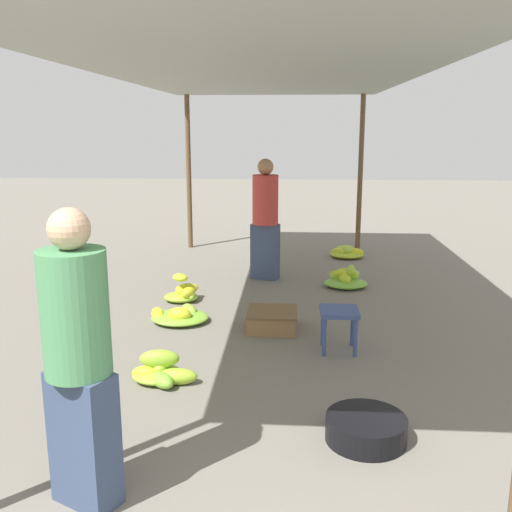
{
  "coord_description": "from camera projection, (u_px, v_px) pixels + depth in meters",
  "views": [
    {
      "loc": [
        0.32,
        -2.13,
        1.98
      ],
      "look_at": [
        0.0,
        2.75,
        0.87
      ],
      "focal_mm": 40.0,
      "sensor_mm": 36.0,
      "label": 1
    }
  ],
  "objects": [
    {
      "name": "canopy_post_back_left",
      "position": [
        189.0,
        173.0,
        9.32
      ],
      "size": [
        0.08,
        0.08,
        2.48
      ],
      "primitive_type": "cylinder",
      "color": "brown",
      "rests_on": "ground"
    },
    {
      "name": "banana_pile_left_2",
      "position": [
        184.0,
        292.0,
        6.61
      ],
      "size": [
        0.4,
        0.41,
        0.33
      ],
      "color": "yellow",
      "rests_on": "ground"
    },
    {
      "name": "canopy_post_back_right",
      "position": [
        360.0,
        174.0,
        9.14
      ],
      "size": [
        0.08,
        0.08,
        2.48
      ],
      "primitive_type": "cylinder",
      "color": "brown",
      "rests_on": "ground"
    },
    {
      "name": "stool",
      "position": [
        339.0,
        317.0,
        5.09
      ],
      "size": [
        0.34,
        0.34,
        0.39
      ],
      "color": "#384C84",
      "rests_on": "ground"
    },
    {
      "name": "basin_black",
      "position": [
        366.0,
        429.0,
        3.67
      ],
      "size": [
        0.52,
        0.52,
        0.16
      ],
      "color": "black",
      "rests_on": "ground"
    },
    {
      "name": "banana_pile_right_0",
      "position": [
        346.0,
        253.0,
        8.82
      ],
      "size": [
        0.56,
        0.44,
        0.18
      ],
      "color": "#B5CD2C",
      "rests_on": "ground"
    },
    {
      "name": "banana_pile_left_0",
      "position": [
        161.0,
        372.0,
        4.51
      ],
      "size": [
        0.54,
        0.44,
        0.25
      ],
      "color": "#7EB736",
      "rests_on": "ground"
    },
    {
      "name": "banana_pile_right_1",
      "position": [
        346.0,
        280.0,
        7.21
      ],
      "size": [
        0.54,
        0.53,
        0.28
      ],
      "color": "#B1CB2C",
      "rests_on": "ground"
    },
    {
      "name": "banana_pile_left_1",
      "position": [
        179.0,
        316.0,
        5.91
      ],
      "size": [
        0.65,
        0.55,
        0.19
      ],
      "color": "#C8D428",
      "rests_on": "ground"
    },
    {
      "name": "crate_near",
      "position": [
        272.0,
        320.0,
        5.7
      ],
      "size": [
        0.49,
        0.49,
        0.19
      ],
      "color": "olive",
      "rests_on": "ground"
    },
    {
      "name": "canopy_tarp",
      "position": [
        262.0,
        72.0,
        5.61
      ],
      "size": [
        3.18,
        7.27,
        0.04
      ],
      "primitive_type": "cube",
      "color": "#9EA399",
      "rests_on": "canopy_post_front_left"
    },
    {
      "name": "shopper_walking_mid",
      "position": [
        265.0,
        218.0,
        7.44
      ],
      "size": [
        0.43,
        0.43,
        1.58
      ],
      "color": "#384766",
      "rests_on": "ground"
    },
    {
      "name": "vendor_foreground",
      "position": [
        78.0,
        357.0,
        2.91
      ],
      "size": [
        0.46,
        0.46,
        1.6
      ],
      "color": "#384766",
      "rests_on": "ground"
    }
  ]
}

